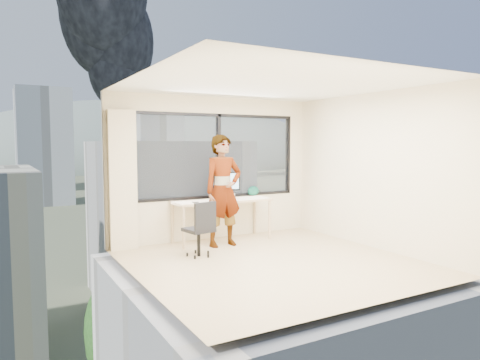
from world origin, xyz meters
TOP-DOWN VIEW (x-y plane):
  - floor at (0.00, 0.00)m, footprint 4.00×4.00m
  - ceiling at (0.00, 0.00)m, footprint 4.00×4.00m
  - wall_front at (0.00, -2.00)m, footprint 4.00×0.01m
  - wall_left at (-2.00, 0.00)m, footprint 0.01×4.00m
  - wall_right at (2.00, 0.00)m, footprint 0.01×4.00m
  - window_wall at (0.05, 2.00)m, footprint 3.30×0.16m
  - curtain at (-1.72, 1.88)m, footprint 0.45×0.14m
  - desk at (0.00, 1.66)m, footprint 1.80×0.60m
  - chair at (-0.81, 0.86)m, footprint 0.53×0.53m
  - person at (-0.16, 1.31)m, footprint 0.72×0.49m
  - monitor at (0.14, 1.74)m, footprint 0.51×0.23m
  - game_console at (0.14, 1.87)m, footprint 0.40×0.37m
  - laptop at (0.01, 1.62)m, footprint 0.46×0.48m
  - cellphone at (-0.58, 1.53)m, footprint 0.11×0.06m
  - pen_cup at (0.10, 1.63)m, footprint 0.10×0.10m
  - handbag at (0.80, 1.91)m, footprint 0.26×0.17m
  - exterior_ground at (0.00, 120.00)m, footprint 400.00×400.00m
  - near_bldg_b at (12.00, 38.00)m, footprint 14.00×13.00m
  - near_bldg_c at (30.00, 28.00)m, footprint 12.00×10.00m
  - far_tower_b at (8.00, 120.00)m, footprint 13.00×13.00m
  - far_tower_c at (45.00, 140.00)m, footprint 15.00×15.00m
  - hill_b at (100.00, 320.00)m, footprint 300.00×220.00m
  - tree_b at (4.00, 18.00)m, footprint 7.60×7.60m
  - tree_c at (22.00, 40.00)m, footprint 8.40×8.40m
  - smoke_plume_b at (55.00, 170.00)m, footprint 30.00×18.00m

SIDE VIEW (x-z plane):
  - exterior_ground at x=0.00m, z-range -14.02..-13.98m
  - hill_b at x=100.00m, z-range -62.00..34.00m
  - tree_b at x=4.00m, z-range -14.00..-5.00m
  - near_bldg_c at x=30.00m, z-range -14.00..-4.00m
  - tree_c at x=22.00m, z-range -14.00..-4.00m
  - near_bldg_b at x=12.00m, z-range -14.00..2.00m
  - far_tower_c at x=45.00m, z-range -14.00..12.00m
  - floor at x=0.00m, z-range -0.01..0.01m
  - desk at x=0.00m, z-range 0.00..0.75m
  - chair at x=-0.81m, z-range 0.00..0.88m
  - cellphone at x=-0.58m, z-range 0.75..0.76m
  - game_console at x=0.14m, z-range 0.75..0.83m
  - pen_cup at x=0.10m, z-range 0.75..0.86m
  - handbag at x=0.80m, z-range 0.75..0.93m
  - laptop at x=0.01m, z-range 0.75..0.99m
  - person at x=-0.16m, z-range 0.00..1.91m
  - monitor at x=0.14m, z-range 0.75..1.25m
  - far_tower_b at x=8.00m, z-range -14.00..16.00m
  - curtain at x=-1.72m, z-range 0.00..2.30m
  - wall_front at x=0.00m, z-range 0.00..2.60m
  - wall_left at x=-2.00m, z-range 0.00..2.60m
  - wall_right at x=2.00m, z-range 0.00..2.60m
  - window_wall at x=0.05m, z-range 0.75..2.30m
  - ceiling at x=0.00m, z-range 2.60..2.60m
  - smoke_plume_b at x=55.00m, z-range -8.00..62.00m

